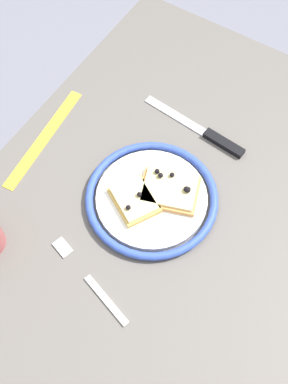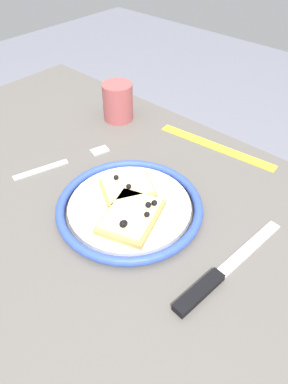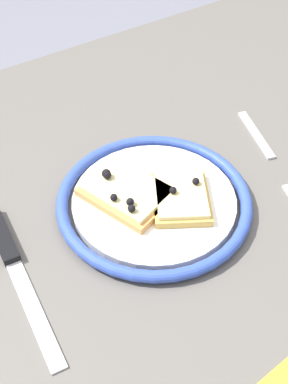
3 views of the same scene
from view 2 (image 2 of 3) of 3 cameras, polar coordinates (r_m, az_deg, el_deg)
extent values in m
plane|color=slate|center=(1.28, -5.01, -27.59)|extent=(6.00, 6.00, 0.00)
cube|color=#5B5651|center=(0.64, -8.87, -3.78)|extent=(1.09, 0.73, 0.04)
cylinder|color=#4C4742|center=(1.32, -11.01, 1.89)|extent=(0.05, 0.05, 0.72)
cylinder|color=white|center=(0.62, -2.31, -2.47)|extent=(0.21, 0.21, 0.01)
torus|color=#334FB2|center=(0.61, -2.32, -2.24)|extent=(0.25, 0.25, 0.02)
cube|color=tan|center=(0.63, -2.65, 0.45)|extent=(0.11, 0.11, 0.01)
cube|color=#EDDA90|center=(0.63, -2.68, 1.00)|extent=(0.09, 0.10, 0.01)
sphere|color=black|center=(0.63, -4.50, 2.36)|extent=(0.01, 0.01, 0.01)
sphere|color=black|center=(0.61, -2.47, 0.92)|extent=(0.01, 0.01, 0.01)
cube|color=#D18E4C|center=(0.58, -2.07, -4.02)|extent=(0.11, 0.13, 0.01)
cube|color=beige|center=(0.58, -2.09, -3.47)|extent=(0.10, 0.12, 0.01)
sphere|color=black|center=(0.55, -3.38, -5.14)|extent=(0.01, 0.01, 0.01)
sphere|color=black|center=(0.55, -3.20, -5.04)|extent=(0.01, 0.01, 0.01)
sphere|color=black|center=(0.58, 0.70, -2.06)|extent=(0.01, 0.01, 0.01)
sphere|color=black|center=(0.56, 0.47, -3.62)|extent=(0.01, 0.01, 0.01)
sphere|color=black|center=(0.58, 1.67, -1.75)|extent=(0.01, 0.01, 0.01)
cube|color=silver|center=(0.58, 16.55, -8.63)|extent=(0.03, 0.15, 0.00)
cube|color=black|center=(0.52, 8.85, -15.61)|extent=(0.03, 0.09, 0.01)
cube|color=silver|center=(0.73, -16.23, 3.47)|extent=(0.04, 0.11, 0.00)
cube|color=silver|center=(0.76, -7.14, 6.64)|extent=(0.03, 0.04, 0.00)
cylinder|color=#A54C4C|center=(0.85, -4.22, 14.26)|extent=(0.07, 0.07, 0.09)
cube|color=yellow|center=(0.78, 11.47, 7.16)|extent=(0.27, 0.05, 0.00)
camera|label=1|loc=(0.81, -75.24, 53.94)|focal=46.71mm
camera|label=3|loc=(0.70, 50.05, 36.65)|focal=49.61mm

